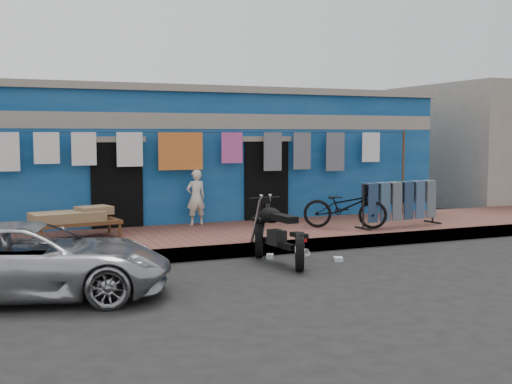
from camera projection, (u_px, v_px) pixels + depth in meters
name	position (u px, v px, depth m)	size (l,w,h in m)	color
ground	(303.00, 271.00, 10.59)	(80.00, 80.00, 0.00)	black
sidewalk	(237.00, 237.00, 13.33)	(28.00, 3.00, 0.25)	brown
curb	(265.00, 248.00, 12.00)	(28.00, 0.10, 0.25)	gray
building	(183.00, 156.00, 16.85)	(12.20, 5.20, 3.36)	navy
neighbor_right	(505.00, 145.00, 21.08)	(6.00, 5.00, 3.80)	#9E9384
clothesline	(206.00, 154.00, 14.23)	(10.06, 0.06, 2.10)	brown
car	(33.00, 259.00, 8.82)	(1.75, 3.84, 1.08)	#B0AFB4
seated_person	(196.00, 197.00, 14.17)	(0.44, 0.29, 1.23)	beige
bicycle	(345.00, 202.00, 13.69)	(0.62, 1.76, 1.14)	black
motorcycle	(278.00, 232.00, 11.17)	(0.79, 1.80, 1.13)	black
charpoy	(77.00, 224.00, 12.35)	(1.81, 1.08, 0.57)	brown
jeans_rack	(399.00, 203.00, 14.02)	(2.13, 0.65, 1.01)	black
litter_a	(305.00, 254.00, 11.94)	(0.16, 0.12, 0.07)	silver
litter_b	(270.00, 256.00, 11.66)	(0.17, 0.12, 0.08)	silver
litter_c	(338.00, 259.00, 11.42)	(0.19, 0.15, 0.07)	silver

